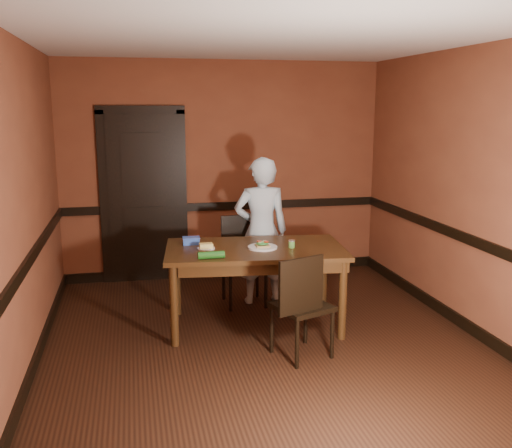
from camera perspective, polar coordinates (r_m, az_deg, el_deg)
name	(u,v)px	position (r m, az deg, el deg)	size (l,w,h in m)	color
floor	(264,342)	(5.39, 0.81, -11.75)	(4.00, 4.50, 0.01)	black
ceiling	(265,38)	(4.97, 0.91, 18.12)	(4.00, 4.50, 0.01)	beige
wall_back	(224,171)	(7.19, -3.25, 5.36)	(4.00, 0.02, 2.70)	brown
wall_front	(367,269)	(2.91, 11.03, -4.42)	(4.00, 0.02, 2.70)	brown
wall_left	(23,207)	(4.95, -22.30, 1.58)	(0.02, 4.50, 2.70)	brown
wall_right	(469,191)	(5.79, 20.53, 3.08)	(0.02, 4.50, 2.70)	brown
dado_back	(224,206)	(7.24, -3.19, 1.81)	(4.00, 0.03, 0.10)	black
dado_left	(29,261)	(5.04, -21.74, -3.44)	(0.03, 4.50, 0.10)	black
dado_right	(464,237)	(5.86, 20.09, -1.27)	(0.03, 4.50, 0.10)	black
baseboard_back	(225,270)	(7.43, -3.11, -4.58)	(4.00, 0.03, 0.12)	black
baseboard_left	(37,356)	(5.31, -21.04, -12.23)	(0.03, 4.50, 0.12)	black
baseboard_right	(458,319)	(6.10, 19.53, -8.99)	(0.03, 4.50, 0.12)	black
door	(144,194)	(7.11, -11.17, 2.98)	(1.05, 0.07, 2.20)	black
dining_table	(255,287)	(5.63, -0.09, -6.33)	(1.71, 0.96, 0.80)	#331E0C
chair_far	(244,262)	(6.23, -1.19, -3.79)	(0.45, 0.45, 0.96)	black
chair_near	(302,304)	(4.98, 4.62, -8.02)	(0.44, 0.44, 0.94)	black
person	(261,231)	(6.21, 0.52, -0.71)	(0.59, 0.39, 1.62)	silver
sandwich_plate	(262,246)	(5.48, 0.65, -2.24)	(0.29, 0.29, 0.07)	white
sauce_jar	(292,244)	(5.51, 3.59, -2.00)	(0.07, 0.07, 0.08)	#56933C
cheese_saucer	(206,247)	(5.48, -5.01, -2.27)	(0.17, 0.17, 0.05)	white
food_tub	(191,241)	(5.68, -6.50, -1.66)	(0.17, 0.12, 0.07)	blue
wrapped_veg	(211,255)	(5.13, -4.50, -3.11)	(0.07, 0.07, 0.24)	#184E15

